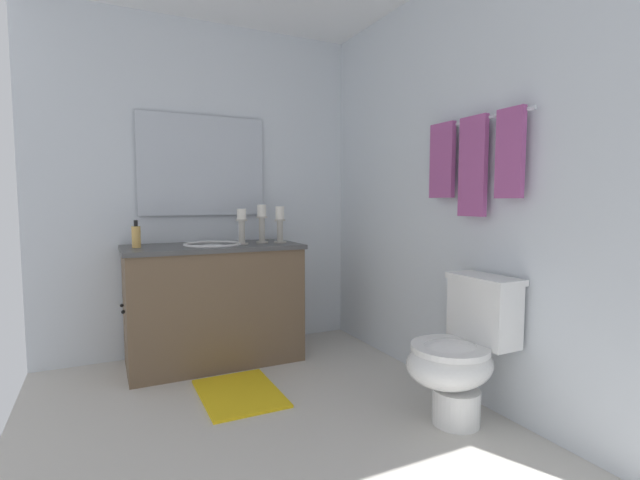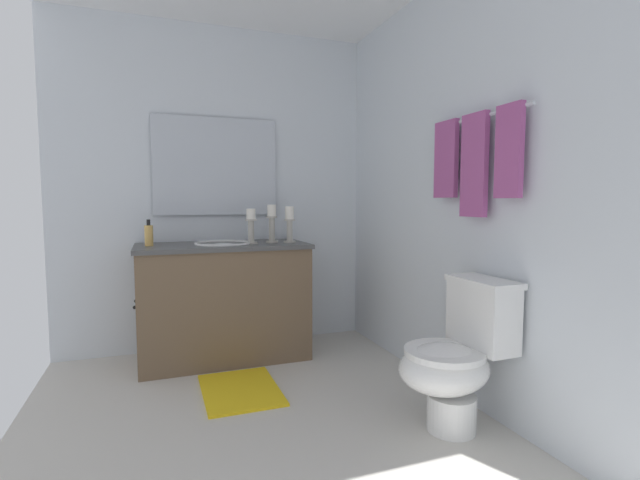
{
  "view_description": "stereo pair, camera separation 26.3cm",
  "coord_description": "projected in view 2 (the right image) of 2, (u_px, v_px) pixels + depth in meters",
  "views": [
    {
      "loc": [
        2.05,
        -0.71,
        1.13
      ],
      "look_at": [
        -0.31,
        0.43,
        0.91
      ],
      "focal_mm": 25.36,
      "sensor_mm": 36.0,
      "label": 1
    },
    {
      "loc": [
        2.15,
        -0.47,
        1.13
      ],
      "look_at": [
        -0.31,
        0.43,
        0.91
      ],
      "focal_mm": 25.36,
      "sensor_mm": 36.0,
      "label": 2
    }
  ],
  "objects": [
    {
      "name": "vanity_cabinet",
      "position": [
        224.0,
        301.0,
        3.25
      ],
      "size": [
        0.58,
        1.2,
        0.83
      ],
      "color": "brown",
      "rests_on": "ground"
    },
    {
      "name": "bath_mat",
      "position": [
        240.0,
        390.0,
        2.7
      ],
      "size": [
        0.6,
        0.44,
        0.02
      ],
      "primitive_type": "cube",
      "color": "yellow",
      "rests_on": "ground"
    },
    {
      "name": "towel_center",
      "position": [
        474.0,
        165.0,
        2.35
      ],
      "size": [
        0.19,
        0.03,
        0.54
      ],
      "primitive_type": "cube",
      "color": "#A54C8C",
      "rests_on": "towel_bar"
    },
    {
      "name": "towel_bar",
      "position": [
        478.0,
        117.0,
        2.34
      ],
      "size": [
        0.73,
        0.02,
        0.02
      ],
      "primitive_type": "cylinder",
      "rotation": [
        0.0,
        1.57,
        0.0
      ],
      "color": "silver"
    },
    {
      "name": "toilet",
      "position": [
        456.0,
        358.0,
        2.22
      ],
      "size": [
        0.39,
        0.54,
        0.75
      ],
      "color": "white",
      "rests_on": "ground"
    },
    {
      "name": "mirror",
      "position": [
        216.0,
        167.0,
        3.43
      ],
      "size": [
        0.02,
        0.92,
        0.73
      ],
      "primitive_type": "cube",
      "color": "silver"
    },
    {
      "name": "towel_near_corner",
      "position": [
        509.0,
        151.0,
        2.12
      ],
      "size": [
        0.16,
        0.03,
        0.44
      ],
      "primitive_type": "cube",
      "color": "#A54C8C",
      "rests_on": "towel_bar"
    },
    {
      "name": "floor",
      "position": [
        260.0,
        429.0,
        2.27
      ],
      "size": [
        2.84,
        2.37,
        0.02
      ],
      "primitive_type": "cube",
      "color": "beige",
      "rests_on": "ground"
    },
    {
      "name": "wall_back",
      "position": [
        462.0,
        185.0,
        2.57
      ],
      "size": [
        2.84,
        0.04,
        2.45
      ],
      "primitive_type": "cube",
      "color": "silver",
      "rests_on": "ground"
    },
    {
      "name": "towel_near_vanity",
      "position": [
        446.0,
        160.0,
        2.58
      ],
      "size": [
        0.19,
        0.03,
        0.43
      ],
      "primitive_type": "cube",
      "color": "#A54C8C",
      "rests_on": "towel_bar"
    },
    {
      "name": "wall_left",
      "position": [
        218.0,
        189.0,
        3.49
      ],
      "size": [
        0.04,
        2.37,
        2.45
      ],
      "primitive_type": "cube",
      "color": "silver",
      "rests_on": "ground"
    },
    {
      "name": "soap_bottle",
      "position": [
        149.0,
        235.0,
        3.06
      ],
      "size": [
        0.06,
        0.06,
        0.18
      ],
      "color": "#E5B259",
      "rests_on": "vanity_cabinet"
    },
    {
      "name": "candle_holder_mid",
      "position": [
        251.0,
        225.0,
        3.23
      ],
      "size": [
        0.09,
        0.09,
        0.25
      ],
      "color": "#B7B2A5",
      "rests_on": "vanity_cabinet"
    },
    {
      "name": "sink_basin",
      "position": [
        223.0,
        249.0,
        3.22
      ],
      "size": [
        0.4,
        0.4,
        0.24
      ],
      "color": "white",
      "rests_on": "vanity_cabinet"
    },
    {
      "name": "candle_holder_tall",
      "position": [
        290.0,
        223.0,
        3.32
      ],
      "size": [
        0.09,
        0.09,
        0.27
      ],
      "color": "#B7B2A5",
      "rests_on": "vanity_cabinet"
    },
    {
      "name": "candle_holder_short",
      "position": [
        272.0,
        222.0,
        3.32
      ],
      "size": [
        0.09,
        0.09,
        0.28
      ],
      "color": "#B7B2A5",
      "rests_on": "vanity_cabinet"
    }
  ]
}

